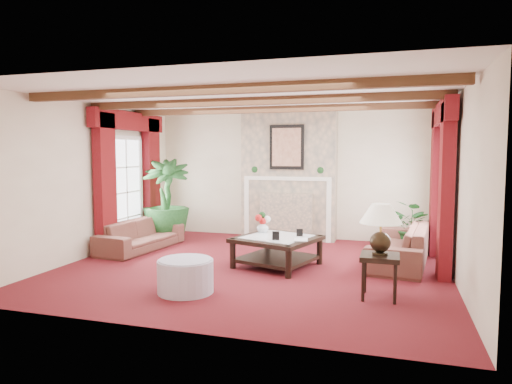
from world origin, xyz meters
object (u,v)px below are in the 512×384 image
(ottoman, at_px, (186,276))
(coffee_table, at_px, (277,252))
(potted_palm, at_px, (166,218))
(side_table, at_px, (379,276))
(sofa_left, at_px, (141,230))
(sofa_right, at_px, (400,238))

(ottoman, bearing_deg, coffee_table, 64.26)
(potted_palm, distance_m, coffee_table, 3.12)
(coffee_table, relative_size, ottoman, 1.59)
(side_table, bearing_deg, sofa_left, 159.11)
(potted_palm, bearing_deg, side_table, -31.05)
(sofa_right, relative_size, side_table, 3.96)
(potted_palm, height_order, coffee_table, potted_palm)
(sofa_left, relative_size, potted_palm, 0.99)
(sofa_left, relative_size, ottoman, 2.63)
(sofa_left, bearing_deg, sofa_right, -80.06)
(potted_palm, xyz_separation_m, coffee_table, (2.75, -1.44, -0.24))
(sofa_right, height_order, potted_palm, potted_palm)
(sofa_left, height_order, coffee_table, sofa_left)
(side_table, height_order, ottoman, side_table)
(sofa_left, bearing_deg, ottoman, -131.39)
(sofa_right, distance_m, side_table, 2.00)
(coffee_table, height_order, ottoman, coffee_table)
(sofa_right, height_order, side_table, sofa_right)
(side_table, relative_size, ottoman, 0.76)
(coffee_table, height_order, side_table, side_table)
(sofa_left, bearing_deg, side_table, -104.44)
(sofa_right, bearing_deg, ottoman, -41.31)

